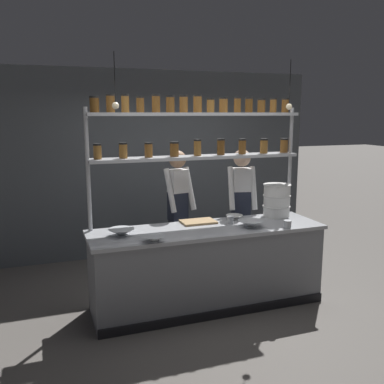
{
  "coord_description": "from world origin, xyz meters",
  "views": [
    {
      "loc": [
        -1.73,
        -4.31,
        2.19
      ],
      "look_at": [
        -0.11,
        0.2,
        1.3
      ],
      "focal_mm": 40.0,
      "sensor_mm": 36.0,
      "label": 1
    }
  ],
  "objects_px": {
    "cutting_board": "(198,222)",
    "chef_left": "(178,207)",
    "prep_bowl_center_front": "(154,239)",
    "chef_center": "(241,205)",
    "spice_shelf_unit": "(197,137)",
    "prep_bowl_center_back": "(251,224)",
    "serving_cup_front": "(230,220)",
    "container_stack": "(277,200)",
    "prep_bowl_near_left": "(234,217)",
    "serving_cup_by_board": "(287,224)",
    "prep_bowl_near_right": "(121,232)"
  },
  "relations": [
    {
      "from": "chef_center",
      "to": "prep_bowl_near_left",
      "type": "distance_m",
      "value": 0.43
    },
    {
      "from": "prep_bowl_near_right",
      "to": "prep_bowl_near_left",
      "type": "bearing_deg",
      "value": 9.21
    },
    {
      "from": "spice_shelf_unit",
      "to": "chef_center",
      "type": "relative_size",
      "value": 1.47
    },
    {
      "from": "cutting_board",
      "to": "prep_bowl_near_left",
      "type": "relative_size",
      "value": 1.96
    },
    {
      "from": "container_stack",
      "to": "serving_cup_by_board",
      "type": "xyz_separation_m",
      "value": [
        -0.16,
        -0.52,
        -0.16
      ]
    },
    {
      "from": "prep_bowl_center_front",
      "to": "serving_cup_front",
      "type": "relative_size",
      "value": 2.47
    },
    {
      "from": "serving_cup_front",
      "to": "chef_left",
      "type": "bearing_deg",
      "value": 119.56
    },
    {
      "from": "chef_left",
      "to": "prep_bowl_near_left",
      "type": "relative_size",
      "value": 8.47
    },
    {
      "from": "prep_bowl_center_back",
      "to": "cutting_board",
      "type": "bearing_deg",
      "value": 141.48
    },
    {
      "from": "serving_cup_by_board",
      "to": "serving_cup_front",
      "type": "bearing_deg",
      "value": 144.35
    },
    {
      "from": "spice_shelf_unit",
      "to": "serving_cup_front",
      "type": "height_order",
      "value": "spice_shelf_unit"
    },
    {
      "from": "container_stack",
      "to": "serving_cup_by_board",
      "type": "relative_size",
      "value": 4.63
    },
    {
      "from": "chef_center",
      "to": "prep_bowl_center_front",
      "type": "bearing_deg",
      "value": -133.68
    },
    {
      "from": "prep_bowl_near_right",
      "to": "serving_cup_by_board",
      "type": "relative_size",
      "value": 3.14
    },
    {
      "from": "spice_shelf_unit",
      "to": "prep_bowl_center_front",
      "type": "xyz_separation_m",
      "value": [
        -0.7,
        -0.65,
        -0.97
      ]
    },
    {
      "from": "chef_center",
      "to": "prep_bowl_near_left",
      "type": "relative_size",
      "value": 8.51
    },
    {
      "from": "spice_shelf_unit",
      "to": "chef_left",
      "type": "xyz_separation_m",
      "value": [
        -0.09,
        0.46,
        -0.92
      ]
    },
    {
      "from": "prep_bowl_center_back",
      "to": "serving_cup_by_board",
      "type": "xyz_separation_m",
      "value": [
        0.37,
        -0.17,
        0.01
      ]
    },
    {
      "from": "chef_center",
      "to": "prep_bowl_center_back",
      "type": "xyz_separation_m",
      "value": [
        -0.23,
        -0.72,
        -0.05
      ]
    },
    {
      "from": "spice_shelf_unit",
      "to": "cutting_board",
      "type": "distance_m",
      "value": 0.99
    },
    {
      "from": "prep_bowl_center_front",
      "to": "serving_cup_front",
      "type": "distance_m",
      "value": 1.08
    },
    {
      "from": "cutting_board",
      "to": "prep_bowl_near_right",
      "type": "bearing_deg",
      "value": -166.0
    },
    {
      "from": "container_stack",
      "to": "cutting_board",
      "type": "xyz_separation_m",
      "value": [
        -1.02,
        0.04,
        -0.19
      ]
    },
    {
      "from": "serving_cup_front",
      "to": "container_stack",
      "type": "bearing_deg",
      "value": 11.18
    },
    {
      "from": "prep_bowl_center_back",
      "to": "prep_bowl_near_right",
      "type": "relative_size",
      "value": 1.04
    },
    {
      "from": "chef_left",
      "to": "prep_bowl_near_left",
      "type": "xyz_separation_m",
      "value": [
        0.54,
        -0.54,
        -0.05
      ]
    },
    {
      "from": "spice_shelf_unit",
      "to": "serving_cup_by_board",
      "type": "xyz_separation_m",
      "value": [
        0.84,
        -0.64,
        -0.96
      ]
    },
    {
      "from": "cutting_board",
      "to": "chef_left",
      "type": "bearing_deg",
      "value": 97.99
    },
    {
      "from": "cutting_board",
      "to": "serving_cup_by_board",
      "type": "distance_m",
      "value": 1.02
    },
    {
      "from": "prep_bowl_near_right",
      "to": "serving_cup_by_board",
      "type": "bearing_deg",
      "value": -10.0
    },
    {
      "from": "prep_bowl_center_front",
      "to": "prep_bowl_center_back",
      "type": "height_order",
      "value": "prep_bowl_center_back"
    },
    {
      "from": "chef_left",
      "to": "cutting_board",
      "type": "xyz_separation_m",
      "value": [
        0.08,
        -0.54,
        -0.07
      ]
    },
    {
      "from": "prep_bowl_center_back",
      "to": "serving_cup_front",
      "type": "distance_m",
      "value": 0.26
    },
    {
      "from": "chef_center",
      "to": "serving_cup_by_board",
      "type": "xyz_separation_m",
      "value": [
        0.14,
        -0.89,
        -0.04
      ]
    },
    {
      "from": "chef_center",
      "to": "prep_bowl_near_right",
      "type": "xyz_separation_m",
      "value": [
        -1.67,
        -0.57,
        -0.05
      ]
    },
    {
      "from": "chef_center",
      "to": "serving_cup_front",
      "type": "distance_m",
      "value": 0.64
    },
    {
      "from": "chef_center",
      "to": "serving_cup_by_board",
      "type": "height_order",
      "value": "chef_center"
    },
    {
      "from": "spice_shelf_unit",
      "to": "container_stack",
      "type": "height_order",
      "value": "spice_shelf_unit"
    },
    {
      "from": "cutting_board",
      "to": "prep_bowl_center_front",
      "type": "relative_size",
      "value": 1.77
    },
    {
      "from": "spice_shelf_unit",
      "to": "prep_bowl_near_left",
      "type": "xyz_separation_m",
      "value": [
        0.45,
        -0.09,
        -0.97
      ]
    },
    {
      "from": "cutting_board",
      "to": "chef_center",
      "type": "bearing_deg",
      "value": 24.75
    },
    {
      "from": "prep_bowl_near_right",
      "to": "serving_cup_front",
      "type": "distance_m",
      "value": 1.28
    },
    {
      "from": "spice_shelf_unit",
      "to": "chef_center",
      "type": "bearing_deg",
      "value": 19.53
    },
    {
      "from": "prep_bowl_near_right",
      "to": "serving_cup_by_board",
      "type": "height_order",
      "value": "serving_cup_by_board"
    },
    {
      "from": "cutting_board",
      "to": "prep_bowl_center_back",
      "type": "bearing_deg",
      "value": -38.52
    },
    {
      "from": "chef_center",
      "to": "cutting_board",
      "type": "distance_m",
      "value": 0.8
    },
    {
      "from": "cutting_board",
      "to": "serving_cup_front",
      "type": "height_order",
      "value": "serving_cup_front"
    },
    {
      "from": "chef_center",
      "to": "cutting_board",
      "type": "height_order",
      "value": "chef_center"
    },
    {
      "from": "chef_center",
      "to": "serving_cup_by_board",
      "type": "distance_m",
      "value": 0.9
    },
    {
      "from": "chef_left",
      "to": "container_stack",
      "type": "xyz_separation_m",
      "value": [
        1.1,
        -0.58,
        0.12
      ]
    }
  ]
}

